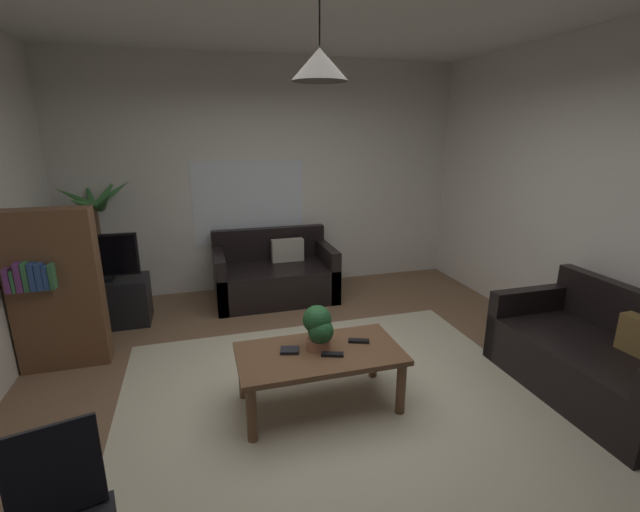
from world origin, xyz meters
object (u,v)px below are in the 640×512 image
(couch_under_window, at_px, (275,277))
(bookshelf_corner, at_px, (56,290))
(potted_plant_on_table, at_px, (319,327))
(remote_on_table_0, at_px, (332,354))
(remote_on_table_1, at_px, (359,341))
(pendant_lamp, at_px, (320,64))
(potted_palm_corner, at_px, (102,248))
(tv_stand, at_px, (105,303))
(couch_right_side, at_px, (596,362))
(tv, at_px, (98,258))
(coffee_table, at_px, (320,359))
(book_on_table_0, at_px, (290,350))

(couch_under_window, xyz_separation_m, bookshelf_corner, (-2.06, -1.07, 0.43))
(potted_plant_on_table, bearing_deg, remote_on_table_0, -66.46)
(remote_on_table_1, distance_m, pendant_lamp, 1.96)
(potted_palm_corner, xyz_separation_m, bookshelf_corner, (-0.12, -1.33, -0.00))
(remote_on_table_0, distance_m, potted_plant_on_table, 0.22)
(couch_under_window, bearing_deg, tv_stand, -171.93)
(couch_right_side, distance_m, tv, 4.63)
(tv, bearing_deg, couch_under_window, 8.71)
(tv_stand, bearing_deg, remote_on_table_1, -42.40)
(couch_under_window, xyz_separation_m, couch_right_side, (2.05, -2.71, -0.00))
(remote_on_table_0, height_order, remote_on_table_1, same)
(couch_under_window, distance_m, coffee_table, 2.27)
(coffee_table, bearing_deg, remote_on_table_0, -51.90)
(potted_plant_on_table, bearing_deg, bookshelf_corner, 150.40)
(couch_under_window, bearing_deg, remote_on_table_0, -90.03)
(coffee_table, height_order, remote_on_table_1, remote_on_table_1)
(pendant_lamp, bearing_deg, couch_under_window, 88.20)
(coffee_table, relative_size, potted_plant_on_table, 3.69)
(tv_stand, relative_size, tv, 1.14)
(couch_right_side, xyz_separation_m, remote_on_table_1, (-1.79, 0.50, 0.19))
(coffee_table, distance_m, tv_stand, 2.69)
(couch_right_side, xyz_separation_m, tv, (-3.92, 2.42, 0.48))
(tv_stand, height_order, bookshelf_corner, bookshelf_corner)
(book_on_table_0, relative_size, bookshelf_corner, 0.10)
(couch_under_window, height_order, pendant_lamp, pendant_lamp)
(book_on_table_0, distance_m, tv, 2.51)
(coffee_table, relative_size, potted_palm_corner, 0.78)
(tv_stand, bearing_deg, tv, -90.00)
(tv, bearing_deg, coffee_table, -47.59)
(potted_palm_corner, xyz_separation_m, pendant_lamp, (1.87, -2.52, 1.68))
(remote_on_table_1, relative_size, tv, 0.20)
(coffee_table, xyz_separation_m, potted_palm_corner, (-1.87, 2.52, 0.33))
(couch_under_window, height_order, potted_palm_corner, potted_palm_corner)
(potted_plant_on_table, distance_m, potted_palm_corner, 3.10)
(tv_stand, distance_m, tv, 0.50)
(potted_palm_corner, height_order, bookshelf_corner, potted_palm_corner)
(coffee_table, bearing_deg, pendant_lamp, 45.00)
(couch_right_side, height_order, book_on_table_0, couch_right_side)
(book_on_table_0, bearing_deg, tv, 129.62)
(tv_stand, bearing_deg, book_on_table_0, -50.69)
(remote_on_table_1, xyz_separation_m, pendant_lamp, (-0.33, -0.05, 1.93))
(bookshelf_corner, bearing_deg, tv, 76.70)
(tv, bearing_deg, remote_on_table_1, -42.08)
(bookshelf_corner, bearing_deg, book_on_table_0, -32.59)
(couch_under_window, height_order, book_on_table_0, couch_under_window)
(book_on_table_0, bearing_deg, couch_under_window, 82.70)
(couch_right_side, relative_size, remote_on_table_0, 9.24)
(book_on_table_0, height_order, tv, tv)
(potted_plant_on_table, bearing_deg, potted_palm_corner, 127.19)
(potted_plant_on_table, relative_size, tv_stand, 0.36)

